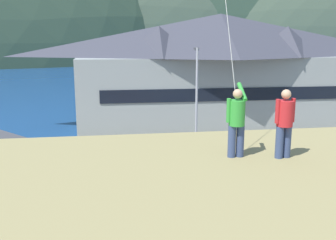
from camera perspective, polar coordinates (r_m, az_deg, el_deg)
name	(u,v)px	position (r m, az deg, el deg)	size (l,w,h in m)	color
ground_plane	(203,230)	(19.65, 4.99, -15.09)	(600.00, 600.00, 0.00)	#66604C
parking_lot_pad	(184,188)	(24.08, 2.29, -9.54)	(40.00, 20.00, 0.10)	gray
bay_water	(132,79)	(77.58, -5.02, 5.79)	(360.00, 84.00, 0.03)	navy
far_hill_east_peak	(174,57)	(140.71, 0.79, 8.86)	(123.38, 52.05, 76.36)	#42513D
far_hill_center_saddle	(247,57)	(143.02, 11.06, 8.69)	(111.35, 44.25, 94.10)	#334733
far_hill_far_shoulder	(317,56)	(150.99, 20.20, 8.35)	(108.02, 53.38, 71.64)	#42513D
harbor_lodge	(220,68)	(38.69, 7.26, 7.22)	(27.69, 9.60, 10.52)	#999E99
storage_shed_waterside	(163,101)	(38.28, -0.67, 2.69)	(6.70, 5.64, 4.89)	#338475
wharf_dock	(128,105)	(48.67, -5.64, 2.14)	(3.20, 10.86, 0.70)	#70604C
moored_boat_wharfside	(95,106)	(46.17, -10.13, 1.91)	(2.85, 8.47, 2.16)	#23564C
moored_boat_outer_mooring	(157,100)	(49.47, -1.56, 2.81)	(2.94, 7.67, 2.16)	#23564C
parked_car_front_row_end	(248,208)	(19.53, 11.08, -11.99)	(4.23, 2.11, 1.82)	silver
parked_car_corner_spot	(218,158)	(26.43, 6.99, -5.24)	(4.27, 2.19, 1.82)	navy
parked_car_front_row_silver	(148,217)	(18.37, -2.83, -13.41)	(4.29, 2.23, 1.82)	red
parking_light_pole	(196,96)	(28.48, 4.01, 3.33)	(0.24, 0.78, 7.81)	#ADADB2
person_kite_flyer	(237,120)	(10.31, 9.59, -0.03)	(0.51, 0.67, 1.86)	#384770
person_companion	(285,122)	(10.50, 16.02, -0.21)	(0.54, 0.40, 1.74)	#384770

